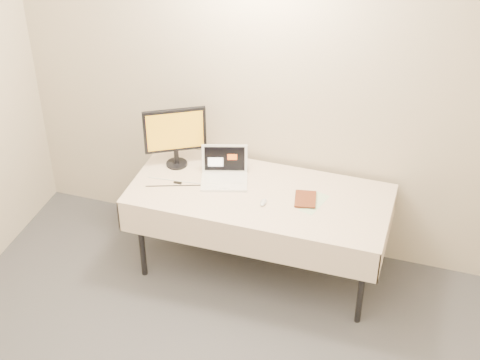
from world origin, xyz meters
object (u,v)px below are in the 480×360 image
(laptop, at_px, (224,172))
(book, at_px, (295,188))
(table, at_px, (260,200))
(monitor, at_px, (175,133))

(laptop, distance_m, book, 0.57)
(table, xyz_separation_m, monitor, (-0.70, 0.17, 0.34))
(table, height_order, book, book)
(laptop, bearing_deg, table, -34.81)
(table, relative_size, book, 9.42)
(table, distance_m, book, 0.30)
(table, height_order, laptop, laptop)
(laptop, height_order, monitor, monitor)
(laptop, bearing_deg, monitor, 153.53)
(table, xyz_separation_m, book, (0.26, -0.00, 0.16))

